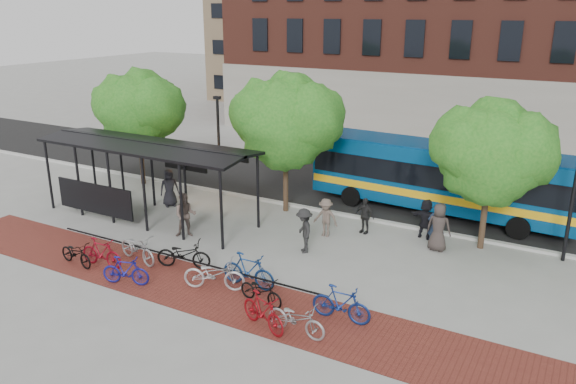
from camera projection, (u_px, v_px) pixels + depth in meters
The scene contains 31 objects.
ground at pixel (310, 247), 22.64m from camera, with size 160.00×160.00×0.00m, color #9E9E99.
asphalt_street at pixel (380, 193), 29.28m from camera, with size 160.00×8.00×0.01m, color black.
curb at pixel (350, 216), 25.94m from camera, with size 160.00×0.25×0.12m, color #B7B7B2.
brick_strip at pixel (194, 287), 19.41m from camera, with size 24.00×3.00×0.01m, color maroon.
bike_rack_rail at pixel (181, 269), 20.76m from camera, with size 12.00×0.05×0.95m, color black.
bus_shelter at pixel (144, 154), 25.07m from camera, with size 10.60×3.07×3.60m.
tree_a at pixel (139, 107), 29.61m from camera, with size 4.90×4.00×6.18m.
tree_b at pixel (288, 118), 25.38m from camera, with size 5.15×4.20×6.47m.
tree_c at pixel (494, 150), 21.34m from camera, with size 4.66×3.80×5.92m.
lamp_post_left at pixel (219, 144), 28.01m from camera, with size 0.35×0.20×5.12m.
lamp_post_right at pixel (574, 192), 20.61m from camera, with size 0.35×0.20×5.12m.
bus at pixel (440, 175), 25.93m from camera, with size 12.22×3.42×3.26m.
bike_0 at pixel (76, 253), 20.95m from camera, with size 0.62×1.78×0.93m, color black.
bike_1 at pixel (101, 253), 20.80m from camera, with size 0.52×1.86×1.11m, color maroon.
bike_2 at pixel (138, 248), 21.21m from camera, with size 0.73×2.10×1.10m, color #99999B.
bike_3 at pixel (126, 271), 19.45m from camera, with size 0.49×1.74×1.04m, color navy.
bike_4 at pixel (184, 254), 20.71m from camera, with size 0.72×2.06×1.08m, color black.
bike_6 at pixel (214, 274), 19.11m from camera, with size 0.75×2.16×1.13m, color #BCBCBF.
bike_7 at pixel (248, 270), 19.24m from camera, with size 0.58×2.05×1.23m, color navy.
bike_8 at pixel (261, 291), 18.21m from camera, with size 0.60×1.72×0.90m, color black.
bike_9 at pixel (263, 311), 16.72m from camera, with size 0.54×1.92×1.15m, color maroon.
bike_10 at pixel (297, 319), 16.46m from camera, with size 0.68×1.94×1.02m, color #98989A.
bike_11 at pixel (341, 304), 17.15m from camera, with size 0.54×1.93×1.16m, color navy.
pedestrian_0 at pixel (169, 188), 27.15m from camera, with size 0.90×0.59×1.85m, color black.
pedestrian_3 at pixel (326, 218), 23.51m from camera, with size 1.07×0.62×1.66m, color brown.
pedestrian_4 at pixel (365, 216), 23.89m from camera, with size 0.92×0.38×1.57m, color black.
pedestrian_5 at pixel (426, 219), 23.33m from camera, with size 1.58×0.50×1.70m, color black.
pedestrian_6 at pixel (439, 227), 22.08m from camera, with size 0.96×0.62×1.97m, color #39312E.
pedestrian_7 at pixel (436, 226), 22.35m from camera, with size 0.68×0.44×1.85m, color #1B2840.
pedestrian_8 at pixel (185, 215), 23.47m from camera, with size 0.92×0.72×1.90m, color brown.
pedestrian_9 at pixel (304, 231), 21.96m from camera, with size 1.16×0.67×1.80m, color black.
Camera 1 is at (9.34, -18.63, 9.16)m, focal length 35.00 mm.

